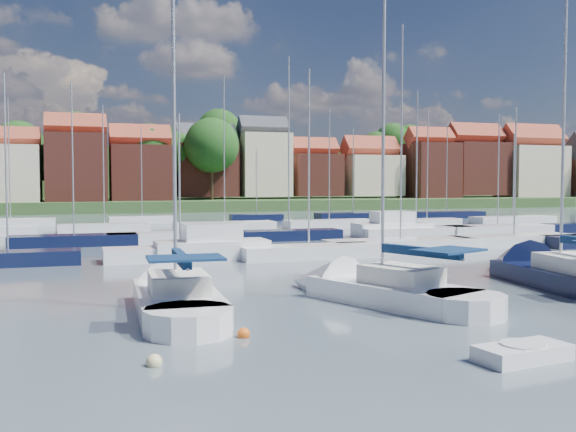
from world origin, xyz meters
name	(u,v)px	position (x,y,z in m)	size (l,w,h in m)	color
ground	(225,233)	(0.00, 40.00, 0.00)	(260.00, 260.00, 0.00)	#475860
sailboat_left	(174,298)	(-9.77, 5.32, 0.36)	(3.32, 11.00, 14.83)	white
sailboat_centre	(368,291)	(-1.94, 4.44, 0.36)	(6.77, 11.13, 14.78)	white
sailboat_navy	(546,275)	(8.23, 5.97, 0.35)	(4.87, 13.05, 17.59)	black
tender	(522,353)	(-1.92, -5.17, 0.22)	(2.75, 1.55, 0.57)	white
buoy_b	(154,366)	(-11.40, -2.53, 0.00)	(0.43, 0.43, 0.43)	beige
buoy_c	(244,337)	(-8.41, -0.25, 0.00)	(0.41, 0.41, 0.41)	#D85914
buoy_e	(417,286)	(1.70, 6.79, 0.00)	(0.52, 0.52, 0.52)	#D85914
marina_field	(258,232)	(1.91, 35.15, 0.43)	(79.62, 41.41, 15.93)	white
far_shore_town	(147,183)	(2.23, 132.67, 4.61)	(212.46, 90.00, 22.27)	#324B25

